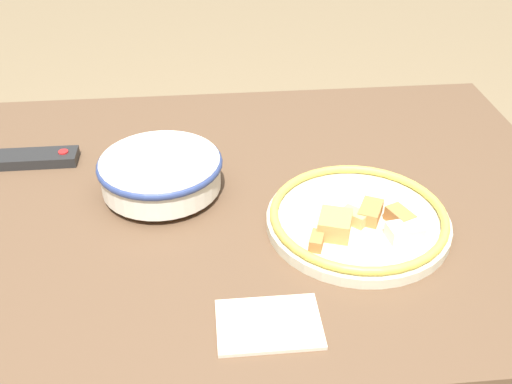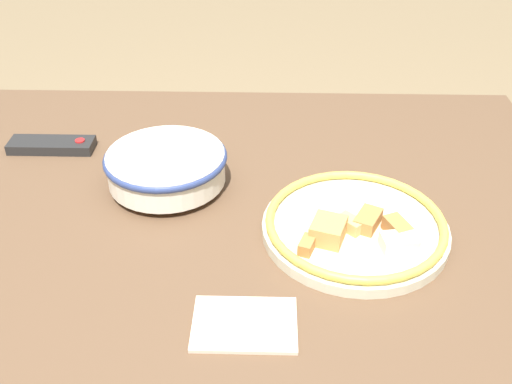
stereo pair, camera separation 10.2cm
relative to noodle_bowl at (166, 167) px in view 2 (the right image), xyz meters
name	(u,v)px [view 2 (the right image)]	position (x,y,z in m)	size (l,w,h in m)	color
dining_table	(208,230)	(0.07, -0.03, -0.12)	(1.35, 0.86, 0.72)	brown
noodle_bowl	(166,167)	(0.00, 0.00, 0.00)	(0.22, 0.22, 0.07)	silver
food_plate	(355,226)	(0.33, -0.14, -0.02)	(0.30, 0.30, 0.05)	beige
tv_remote	(52,145)	(-0.25, 0.12, -0.03)	(0.17, 0.05, 0.02)	black
folded_napkin	(245,324)	(0.15, -0.34, -0.04)	(0.14, 0.10, 0.01)	beige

